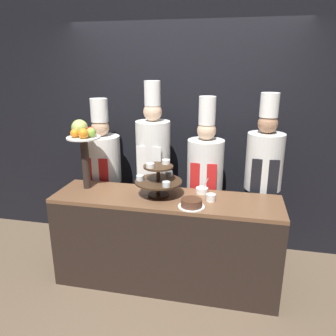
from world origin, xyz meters
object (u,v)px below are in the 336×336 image
(cake_round, at_px, (191,203))
(chef_center_left, at_px, (153,164))
(chef_left, at_px, (103,172))
(cup_white, at_px, (211,198))
(tiered_stand, at_px, (158,178))
(chef_center_right, at_px, (205,177))
(fruit_pedestal, at_px, (83,140))
(serving_bowl_far, at_px, (202,190))
(chef_right, at_px, (263,176))

(cake_round, distance_m, chef_center_left, 0.86)
(chef_left, bearing_deg, cup_white, -22.68)
(tiered_stand, distance_m, chef_center_right, 0.63)
(cup_white, xyz_separation_m, chef_center_left, (-0.66, 0.52, 0.11))
(cup_white, distance_m, chef_center_left, 0.85)
(tiered_stand, height_order, chef_center_right, chef_center_right)
(cake_round, bearing_deg, fruit_pedestal, 166.72)
(fruit_pedestal, relative_size, serving_bowl_far, 4.27)
(chef_right, bearing_deg, cake_round, -132.36)
(chef_left, bearing_deg, chef_center_right, 0.00)
(cake_round, height_order, cup_white, cake_round)
(chef_right, bearing_deg, cup_white, -132.37)
(cake_round, xyz_separation_m, chef_center_right, (0.04, 0.68, 0.01))
(serving_bowl_far, bearing_deg, cake_round, -98.95)
(serving_bowl_far, height_order, chef_right, chef_right)
(serving_bowl_far, height_order, chef_left, chef_left)
(cup_white, distance_m, chef_center_right, 0.53)
(cake_round, bearing_deg, chef_center_right, 86.41)
(tiered_stand, distance_m, fruit_pedestal, 0.81)
(cake_round, bearing_deg, chef_center_left, 126.75)
(cup_white, distance_m, chef_left, 1.34)
(chef_center_right, bearing_deg, tiered_stand, -127.27)
(serving_bowl_far, height_order, chef_center_right, chef_center_right)
(cake_round, distance_m, cup_white, 0.22)
(tiered_stand, xyz_separation_m, cup_white, (0.48, -0.02, -0.14))
(tiered_stand, bearing_deg, fruit_pedestal, 174.95)
(chef_center_right, bearing_deg, chef_left, -180.00)
(cake_round, relative_size, chef_center_right, 0.13)
(chef_left, height_order, chef_center_left, chef_center_left)
(cup_white, relative_size, chef_left, 0.05)
(tiered_stand, distance_m, chef_center_left, 0.53)
(fruit_pedestal, height_order, chef_center_right, chef_center_right)
(cake_round, xyz_separation_m, chef_left, (-1.09, 0.68, -0.01))
(tiered_stand, bearing_deg, chef_center_left, 109.69)
(chef_right, bearing_deg, tiered_stand, -152.67)
(serving_bowl_far, relative_size, chef_left, 0.09)
(cake_round, bearing_deg, cup_white, 47.68)
(cup_white, xyz_separation_m, serving_bowl_far, (-0.10, 0.17, -0.00))
(tiered_stand, xyz_separation_m, cake_round, (0.33, -0.19, -0.13))
(tiered_stand, xyz_separation_m, serving_bowl_far, (0.39, 0.15, -0.14))
(tiered_stand, distance_m, serving_bowl_far, 0.44)
(fruit_pedestal, relative_size, chef_center_left, 0.35)
(tiered_stand, bearing_deg, chef_left, 146.83)
(chef_left, bearing_deg, fruit_pedestal, -88.78)
(chef_center_right, xyz_separation_m, chef_right, (0.58, -0.00, 0.06))
(fruit_pedestal, xyz_separation_m, cake_round, (1.08, -0.25, -0.45))
(fruit_pedestal, distance_m, cup_white, 1.31)
(cup_white, bearing_deg, tiered_stand, 177.19)
(chef_left, distance_m, chef_center_left, 0.59)
(serving_bowl_far, bearing_deg, fruit_pedestal, -175.97)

